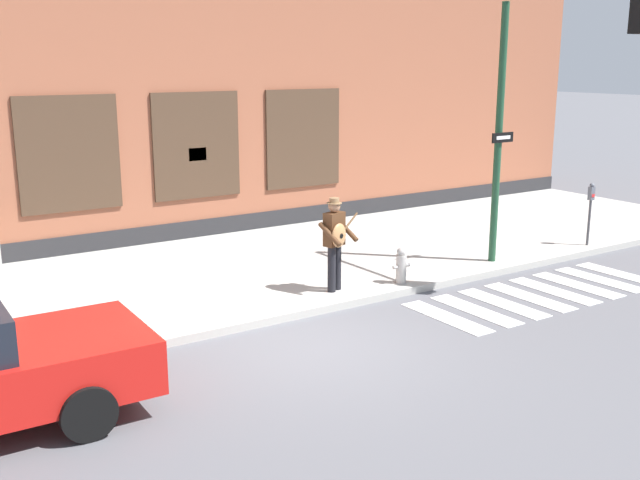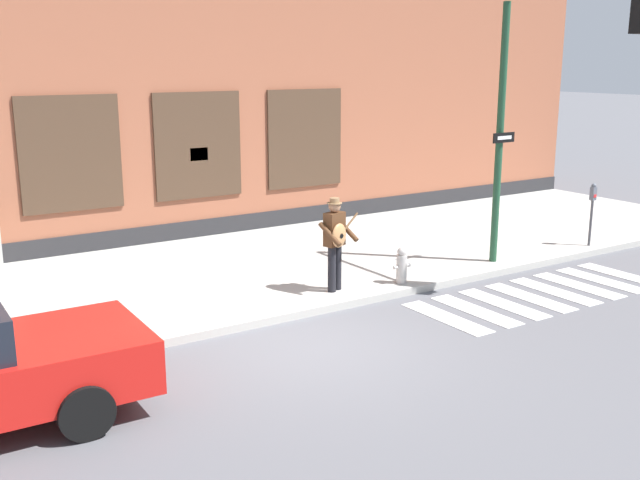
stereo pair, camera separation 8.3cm
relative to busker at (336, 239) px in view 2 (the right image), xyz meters
The scene contains 8 objects.
ground_plane 2.69m from the busker, 134.90° to the right, with size 160.00×160.00×0.00m, color #56565B.
sidewalk 3.12m from the busker, 126.04° to the left, with size 28.00×6.00×0.14m.
building_backdrop 8.25m from the busker, 103.20° to the left, with size 28.00×4.06×8.84m.
crosswalk 4.03m from the busker, 29.79° to the right, with size 5.20×1.90×0.01m.
busker is the anchor object (origin of this frame).
traffic_light 5.03m from the busker, 17.68° to the right, with size 0.60×3.30×5.42m.
parking_meter 6.80m from the busker, ahead, with size 0.13×0.11×1.44m.
fire_hydrant 1.50m from the busker, 11.72° to the right, with size 0.38×0.20×0.70m.
Camera 2 is at (-5.63, -9.13, 4.26)m, focal length 42.00 mm.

